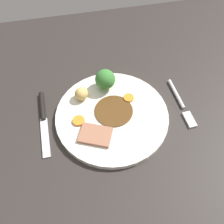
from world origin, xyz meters
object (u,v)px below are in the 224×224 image
object	(u,v)px
roast_potato_left	(81,94)
carrot_coin_front	(79,121)
carrot_coin_back	(129,98)
fork	(181,104)
meat_slice_main	(95,135)
broccoli_floret	(105,79)
knife	(43,117)
dinner_plate	(112,116)

from	to	relation	value
roast_potato_left	carrot_coin_front	distance (cm)	7.26
carrot_coin_back	fork	bearing A→B (deg)	164.07
meat_slice_main	broccoli_floret	world-z (taller)	broccoli_floret
knife	roast_potato_left	bearing A→B (deg)	107.11
meat_slice_main	roast_potato_left	bearing A→B (deg)	-82.79
fork	knife	xyz separation A→B (cm)	(34.45, -3.11, 0.06)
roast_potato_left	knife	bearing A→B (deg)	17.87
carrot_coin_front	knife	bearing A→B (deg)	-23.73
knife	dinner_plate	bearing A→B (deg)	77.87
fork	knife	bearing A→B (deg)	-98.26
carrot_coin_front	roast_potato_left	bearing A→B (deg)	-104.14
meat_slice_main	carrot_coin_front	bearing A→B (deg)	-55.54
carrot_coin_back	broccoli_floret	distance (cm)	7.49
meat_slice_main	broccoli_floret	xyz separation A→B (cm)	(-4.99, -13.83, 2.55)
dinner_plate	roast_potato_left	xyz separation A→B (cm)	(6.36, -6.56, 2.32)
fork	broccoli_floret	bearing A→B (deg)	-118.73
carrot_coin_front	fork	bearing A→B (deg)	-178.76
meat_slice_main	fork	size ratio (longest dim) A/B	0.47
meat_slice_main	roast_potato_left	xyz separation A→B (cm)	(1.47, -11.60, 1.22)
broccoli_floret	fork	size ratio (longest dim) A/B	0.36
broccoli_floret	knife	xyz separation A→B (cm)	(16.54, 5.48, -3.90)
meat_slice_main	carrot_coin_back	size ratio (longest dim) A/B	2.79
meat_slice_main	carrot_coin_back	world-z (taller)	meat_slice_main
carrot_coin_front	carrot_coin_back	size ratio (longest dim) A/B	1.10
roast_potato_left	broccoli_floret	bearing A→B (deg)	-160.94
knife	meat_slice_main	bearing A→B (deg)	53.40
fork	roast_potato_left	bearing A→B (deg)	-107.73
carrot_coin_front	broccoli_floret	distance (cm)	12.57
dinner_plate	carrot_coin_front	size ratio (longest dim) A/B	9.62
roast_potato_left	carrot_coin_back	size ratio (longest dim) A/B	1.32
meat_slice_main	roast_potato_left	size ratio (longest dim) A/B	2.11
carrot_coin_front	fork	distance (cm)	26.15
dinner_plate	knife	size ratio (longest dim) A/B	1.48
fork	carrot_coin_front	bearing A→B (deg)	-91.87
carrot_coin_back	fork	world-z (taller)	carrot_coin_back
carrot_coin_back	carrot_coin_front	bearing A→B (deg)	17.86
dinner_plate	carrot_coin_back	xyz separation A→B (cm)	(-5.09, -3.89, 0.97)
carrot_coin_front	carrot_coin_back	world-z (taller)	same
meat_slice_main	knife	world-z (taller)	meat_slice_main
meat_slice_main	fork	bearing A→B (deg)	-167.11
dinner_plate	roast_potato_left	distance (cm)	9.42
meat_slice_main	broccoli_floret	bearing A→B (deg)	-109.85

